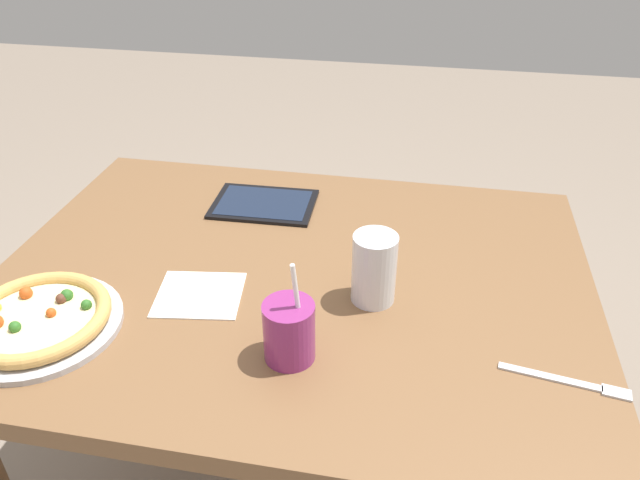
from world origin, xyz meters
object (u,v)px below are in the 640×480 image
object	(u,v)px
water_cup_clear	(374,268)
fork	(570,382)
pizza_near	(37,320)
tablet	(264,204)
drink_cup_colored	(289,331)

from	to	relation	value
water_cup_clear	fork	distance (m)	0.38
pizza_near	fork	world-z (taller)	pizza_near
water_cup_clear	tablet	distance (m)	0.43
tablet	water_cup_clear	bearing A→B (deg)	-46.31
water_cup_clear	fork	bearing A→B (deg)	-25.43
pizza_near	water_cup_clear	size ratio (longest dim) A/B	2.11
water_cup_clear	fork	xyz separation A→B (m)	(0.33, -0.16, -0.07)
water_cup_clear	drink_cup_colored	bearing A→B (deg)	-123.22
drink_cup_colored	tablet	world-z (taller)	drink_cup_colored
fork	pizza_near	bearing A→B (deg)	-177.87
water_cup_clear	fork	world-z (taller)	water_cup_clear
pizza_near	drink_cup_colored	bearing A→B (deg)	1.53
pizza_near	tablet	distance (m)	0.57
tablet	drink_cup_colored	bearing A→B (deg)	-70.14
pizza_near	drink_cup_colored	world-z (taller)	drink_cup_colored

